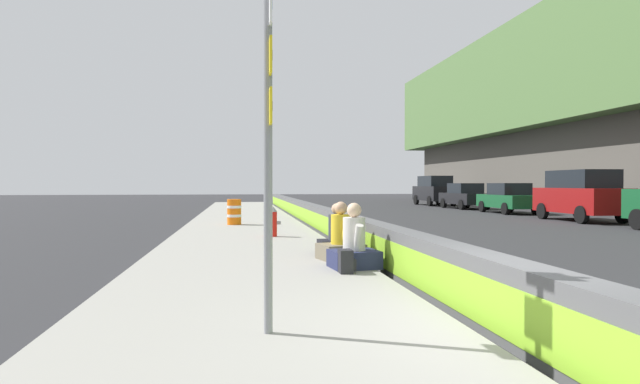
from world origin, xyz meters
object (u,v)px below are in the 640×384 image
object	(u,v)px
fire_hydrant	(273,221)
parked_car_fourth	(581,195)
parked_car_midline	(508,198)
construction_barrel	(234,212)
seated_person_foreground	(354,247)
seated_person_rear	(337,238)
backpack	(346,262)
route_sign_post	(269,128)
seated_person_middle	(341,241)
parked_car_far	(465,196)
parked_car_farther	(434,190)

from	to	relation	value
fire_hydrant	parked_car_fourth	distance (m)	15.48
parked_car_midline	construction_barrel	bearing A→B (deg)	117.68
construction_barrel	parked_car_fourth	xyz separation A→B (m)	(1.55, -15.28, 0.56)
seated_person_foreground	seated_person_rear	size ratio (longest dim) A/B	1.07
backpack	parked_car_midline	distance (m)	23.39
route_sign_post	seated_person_foreground	world-z (taller)	route_sign_post
seated_person_middle	backpack	xyz separation A→B (m)	(-1.61, 0.22, -0.17)
seated_person_middle	parked_car_fourth	xyz separation A→B (m)	(11.20, -13.06, 0.68)
construction_barrel	parked_car_fourth	size ratio (longest dim) A/B	0.20
fire_hydrant	construction_barrel	world-z (taller)	construction_barrel
route_sign_post	parked_car_fourth	distance (m)	22.03
backpack	parked_car_fourth	bearing A→B (deg)	-46.03
seated_person_foreground	seated_person_rear	distance (m)	2.00
fire_hydrant	backpack	xyz separation A→B (m)	(-6.49, -0.85, -0.25)
route_sign_post	parked_car_midline	world-z (taller)	route_sign_post
fire_hydrant	construction_barrel	distance (m)	4.90
construction_barrel	parked_car_far	bearing A→B (deg)	-48.05
route_sign_post	parked_car_far	bearing A→B (deg)	-27.32
construction_barrel	parked_car_far	size ratio (longest dim) A/B	0.21
seated_person_middle	construction_barrel	world-z (taller)	seated_person_middle
route_sign_post	seated_person_middle	bearing A→B (deg)	-18.72
route_sign_post	fire_hydrant	distance (m)	10.14
backpack	parked_car_fourth	world-z (taller)	parked_car_fourth
parked_car_midline	parked_car_farther	bearing A→B (deg)	0.45
parked_car_midline	seated_person_middle	bearing A→B (deg)	143.53
construction_barrel	route_sign_post	bearing A→B (deg)	-178.09
seated_person_foreground	parked_car_farther	xyz separation A→B (m)	(30.06, -12.92, 0.67)
seated_person_foreground	parked_car_midline	distance (m)	22.82
seated_person_middle	parked_car_midline	size ratio (longest dim) A/B	0.26
route_sign_post	parked_car_farther	bearing A→B (deg)	-23.32
fire_hydrant	seated_person_rear	size ratio (longest dim) A/B	0.80
seated_person_foreground	backpack	size ratio (longest dim) A/B	2.96
parked_car_midline	parked_car_farther	world-z (taller)	parked_car_farther
seated_person_middle	parked_car_fourth	size ratio (longest dim) A/B	0.24
backpack	construction_barrel	bearing A→B (deg)	10.09
fire_hydrant	seated_person_rear	distance (m)	4.13
seated_person_middle	seated_person_rear	distance (m)	0.92
route_sign_post	construction_barrel	bearing A→B (deg)	1.91
seated_person_rear	construction_barrel	xyz separation A→B (m)	(8.73, 2.31, 0.13)
seated_person_middle	parked_car_farther	bearing A→B (deg)	-24.10
seated_person_rear	parked_car_fourth	size ratio (longest dim) A/B	0.23
fire_hydrant	parked_car_midline	xyz separation A→B (m)	(12.77, -14.12, 0.27)
parked_car_far	route_sign_post	bearing A→B (deg)	152.68
seated_person_foreground	parked_car_far	distance (m)	27.53
seated_person_rear	fire_hydrant	bearing A→B (deg)	16.26
seated_person_rear	seated_person_foreground	bearing A→B (deg)	178.49
seated_person_middle	parked_car_farther	world-z (taller)	parked_car_farther
route_sign_post	seated_person_middle	xyz separation A→B (m)	(5.10, -1.73, -1.73)
seated_person_middle	parked_car_farther	xyz separation A→B (m)	(28.97, -12.96, 0.68)
fire_hydrant	parked_car_far	xyz separation A→B (m)	(18.36, -13.98, 0.27)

